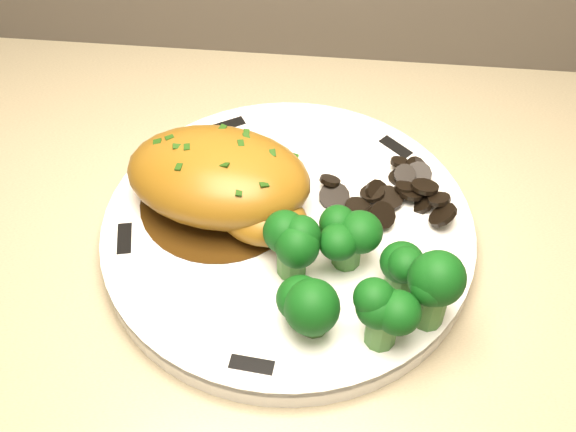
{
  "coord_description": "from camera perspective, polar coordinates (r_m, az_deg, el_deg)",
  "views": [
    {
      "loc": [
        0.31,
        1.37,
        1.36
      ],
      "look_at": [
        0.28,
        1.73,
        0.94
      ],
      "focal_mm": 45.0,
      "sensor_mm": 36.0,
      "label": 1
    }
  ],
  "objects": [
    {
      "name": "plate",
      "position": [
        0.57,
        0.0,
        -1.3
      ],
      "size": [
        0.36,
        0.36,
        0.02
      ],
      "primitive_type": "cylinder",
      "rotation": [
        0.0,
        0.0,
        -0.29
      ],
      "color": "white",
      "rests_on": "counter"
    },
    {
      "name": "rim_accent_0",
      "position": [
        0.63,
        8.5,
        5.37
      ],
      "size": [
        0.03,
        0.03,
        0.0
      ],
      "primitive_type": "cube",
      "rotation": [
        0.0,
        0.0,
        2.42
      ],
      "color": "black",
      "rests_on": "plate"
    },
    {
      "name": "rim_accent_1",
      "position": [
        0.65,
        -4.77,
        7.16
      ],
      "size": [
        0.03,
        0.02,
        0.0
      ],
      "primitive_type": "cube",
      "rotation": [
        0.0,
        0.0,
        3.68
      ],
      "color": "black",
      "rests_on": "plate"
    },
    {
      "name": "rim_accent_2",
      "position": [
        0.57,
        -12.79,
        -1.77
      ],
      "size": [
        0.02,
        0.03,
        0.0
      ],
      "primitive_type": "cube",
      "rotation": [
        0.0,
        0.0,
        4.93
      ],
      "color": "black",
      "rests_on": "plate"
    },
    {
      "name": "rim_accent_3",
      "position": [
        0.49,
        -2.89,
        -11.68
      ],
      "size": [
        0.03,
        0.01,
        0.0
      ],
      "primitive_type": "cube",
      "rotation": [
        0.0,
        0.0,
        6.19
      ],
      "color": "black",
      "rests_on": "plate"
    },
    {
      "name": "rim_accent_4",
      "position": [
        0.54,
        11.94,
        -5.6
      ],
      "size": [
        0.02,
        0.03,
        0.0
      ],
      "primitive_type": "cube",
      "rotation": [
        0.0,
        0.0,
        7.45
      ],
      "color": "black",
      "rests_on": "plate"
    },
    {
      "name": "gravy_pool",
      "position": [
        0.58,
        -5.33,
        1.22
      ],
      "size": [
        0.13,
        0.13,
        0.0
      ],
      "primitive_type": "cylinder",
      "color": "#37200A",
      "rests_on": "plate"
    },
    {
      "name": "chicken_breast",
      "position": [
        0.56,
        -5.12,
        2.77
      ],
      "size": [
        0.16,
        0.12,
        0.06
      ],
      "rotation": [
        0.0,
        0.0,
        -0.13
      ],
      "color": "#8E5F18",
      "rests_on": "plate"
    },
    {
      "name": "mushroom_pile",
      "position": [
        0.58,
        7.66,
        1.62
      ],
      "size": [
        0.09,
        0.07,
        0.02
      ],
      "color": "black",
      "rests_on": "plate"
    },
    {
      "name": "broccoli_florets",
      "position": [
        0.5,
        5.83,
        -4.77
      ],
      "size": [
        0.13,
        0.1,
        0.05
      ],
      "rotation": [
        0.0,
        0.0,
        -0.33
      ],
      "color": "#3F7431",
      "rests_on": "plate"
    }
  ]
}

